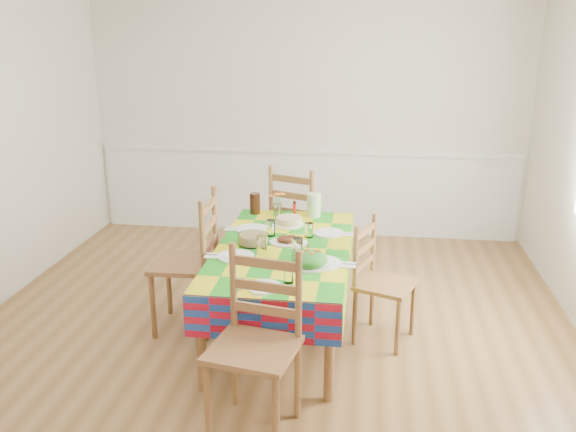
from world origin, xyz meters
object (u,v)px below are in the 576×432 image
at_px(meat_platter, 288,241).
at_px(green_pitcher, 314,205).
at_px(chair_near, 256,345).
at_px(chair_far, 299,222).
at_px(chair_left, 190,263).
at_px(chair_right, 380,283).
at_px(tea_pitcher, 255,203).
at_px(dining_table, 283,256).

height_order(meat_platter, green_pitcher, green_pitcher).
relative_size(chair_near, chair_far, 1.00).
height_order(meat_platter, chair_left, chair_left).
height_order(chair_near, chair_far, same).
bearing_deg(chair_far, chair_right, 143.23).
height_order(tea_pitcher, chair_right, chair_right).
distance_m(dining_table, tea_pitcher, 0.84).
relative_size(green_pitcher, chair_right, 0.22).
bearing_deg(chair_near, chair_left, 133.56).
height_order(meat_platter, tea_pitcher, tea_pitcher).
xyz_separation_m(dining_table, chair_left, (-0.68, 0.00, -0.09)).
bearing_deg(chair_left, dining_table, 87.95).
bearing_deg(green_pitcher, dining_table, -101.44).
relative_size(tea_pitcher, chair_left, 0.17).
bearing_deg(chair_left, meat_platter, 93.55).
height_order(green_pitcher, chair_far, chair_far).
height_order(dining_table, chair_near, chair_near).
distance_m(dining_table, chair_left, 0.69).
relative_size(tea_pitcher, chair_right, 0.20).
distance_m(meat_platter, chair_left, 0.74).
bearing_deg(green_pitcher, tea_pitcher, 178.07).
relative_size(green_pitcher, chair_left, 0.19).
bearing_deg(green_pitcher, chair_right, -53.13).
bearing_deg(meat_platter, dining_table, -113.41).
bearing_deg(green_pitcher, chair_left, -138.45).
relative_size(meat_platter, tea_pitcher, 1.61).
bearing_deg(chair_right, green_pitcher, 57.92).
distance_m(chair_left, chair_right, 1.37).
bearing_deg(chair_left, chair_right, 88.63).
distance_m(tea_pitcher, chair_far, 0.53).
bearing_deg(chair_left, tea_pitcher, 153.72).
distance_m(meat_platter, chair_right, 0.71).
relative_size(dining_table, chair_right, 1.97).
bearing_deg(tea_pitcher, chair_near, -79.23).
distance_m(meat_platter, tea_pitcher, 0.78).
height_order(green_pitcher, chair_near, chair_near).
bearing_deg(dining_table, chair_right, 1.21).
relative_size(chair_near, chair_left, 0.98).
height_order(dining_table, tea_pitcher, tea_pitcher).
height_order(chair_far, chair_right, chair_far).
distance_m(chair_far, chair_left, 1.27).
bearing_deg(tea_pitcher, chair_right, -35.63).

